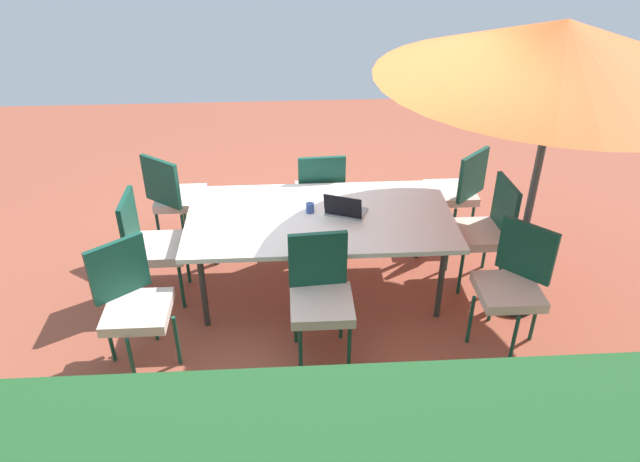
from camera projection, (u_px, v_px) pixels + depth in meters
The scene contains 13 objects.
ground_plane at pixel (320, 289), 5.39m from camera, with size 10.00×10.00×0.02m, color #9E4C38.
dining_table at pixel (320, 220), 5.02m from camera, with size 2.21×1.18×0.75m.
patio_umbrella at pixel (562, 50), 4.09m from camera, with size 2.58×2.58×2.37m.
chair_east at pixel (151, 242), 5.01m from camera, with size 0.46×0.46×0.98m.
chair_southwest at pixel (457, 189), 5.83m from camera, with size 0.59×0.59×0.98m.
chair_south at pixel (320, 192), 5.79m from camera, with size 0.46×0.47×0.98m.
chair_west at pixel (485, 228), 5.21m from camera, with size 0.47×0.46×0.98m.
chair_southeast at pixel (175, 195), 5.73m from camera, with size 0.58×0.58×0.98m.
chair_northwest at pixel (513, 281), 4.55m from camera, with size 0.59×0.59×0.98m.
chair_northeast at pixel (132, 301), 4.34m from camera, with size 0.58×0.58×0.98m.
chair_north at pixel (321, 293), 4.42m from camera, with size 0.47×0.48×0.98m.
laptop at pixel (345, 210), 4.99m from camera, with size 0.39×0.35×0.21m.
cup at pixel (310, 208), 5.03m from camera, with size 0.07×0.07×0.08m, color #334C99.
Camera 1 is at (0.26, 4.32, 3.25)m, focal length 33.74 mm.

